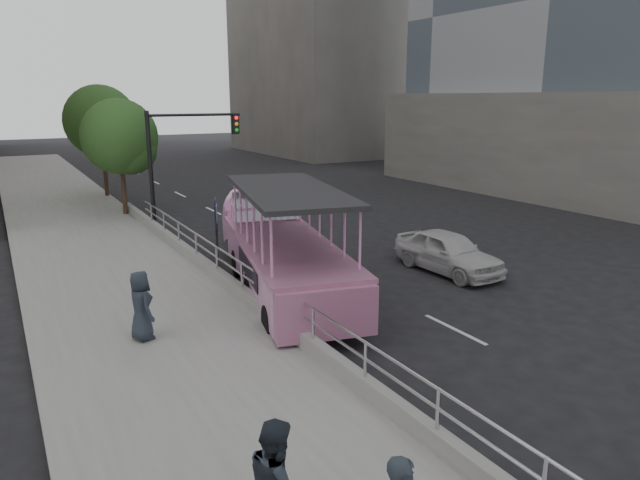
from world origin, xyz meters
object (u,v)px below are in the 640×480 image
at_px(parking_sign, 216,232).
at_px(street_tree_far, 103,124).
at_px(car, 448,252).
at_px(traffic_signal, 178,151).
at_px(pedestrian_far, 141,306).
at_px(street_tree_near, 122,140).
at_px(duck_boat, 279,249).

distance_m(parking_sign, street_tree_far, 17.84).
xyz_separation_m(car, traffic_signal, (-5.92, 10.66, 2.80)).
height_order(pedestrian_far, street_tree_far, street_tree_far).
height_order(car, street_tree_near, street_tree_near).
bearing_deg(street_tree_near, street_tree_far, 88.09).
relative_size(pedestrian_far, street_tree_near, 0.28).
relative_size(parking_sign, street_tree_far, 0.43).
relative_size(pedestrian_far, parking_sign, 0.59).
xyz_separation_m(pedestrian_far, parking_sign, (3.14, 3.63, 0.62)).
bearing_deg(car, parking_sign, 159.55).
height_order(car, parking_sign, parking_sign).
relative_size(traffic_signal, street_tree_near, 0.91).
bearing_deg(street_tree_far, street_tree_near, -91.91).
bearing_deg(street_tree_near, traffic_signal, -65.02).
relative_size(car, pedestrian_far, 2.53).
xyz_separation_m(car, street_tree_far, (-7.31, 20.08, 3.60)).
distance_m(duck_boat, parking_sign, 1.98).
distance_m(duck_boat, pedestrian_far, 5.43).
bearing_deg(traffic_signal, duck_boat, -87.99).
bearing_deg(car, street_tree_far, 108.20).
bearing_deg(traffic_signal, parking_sign, -98.94).
xyz_separation_m(duck_boat, street_tree_far, (-1.72, 18.66, 3.08)).
relative_size(car, traffic_signal, 0.79).
bearing_deg(parking_sign, car, -18.65).
bearing_deg(duck_boat, parking_sign, 147.93).
xyz_separation_m(car, street_tree_near, (-7.51, 14.08, 3.12)).
height_order(street_tree_near, street_tree_far, street_tree_far).
xyz_separation_m(duck_boat, traffic_signal, (-0.32, 9.24, 2.28)).
bearing_deg(street_tree_far, duck_boat, -84.73).
height_order(duck_boat, street_tree_near, street_tree_near).
distance_m(pedestrian_far, street_tree_near, 15.77).
height_order(pedestrian_far, parking_sign, parking_sign).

